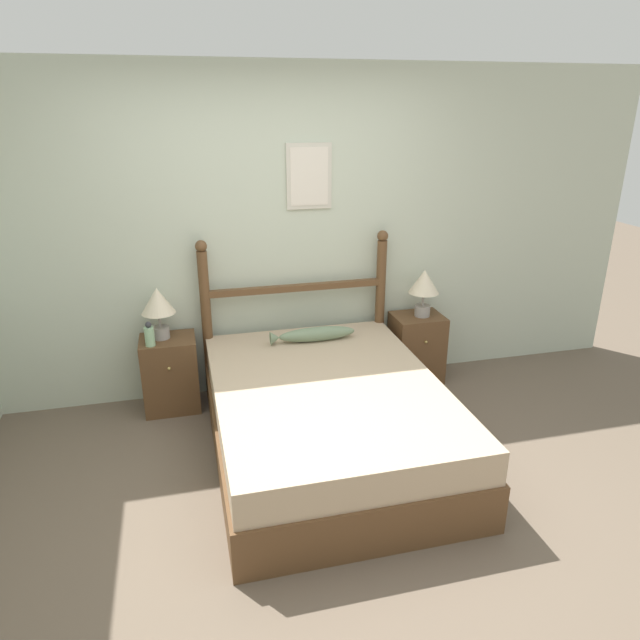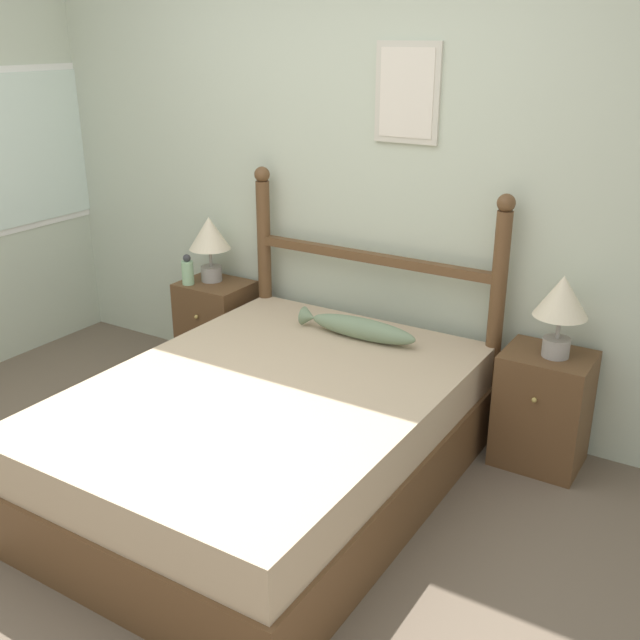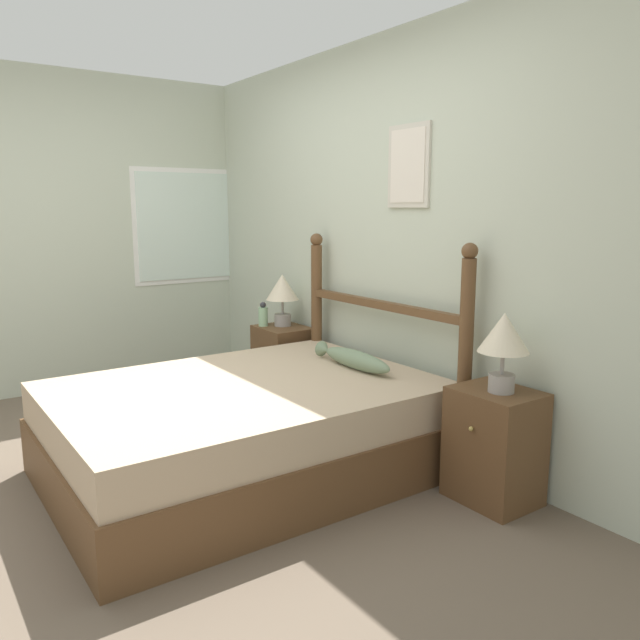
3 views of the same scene
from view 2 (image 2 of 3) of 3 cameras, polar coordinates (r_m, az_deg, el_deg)
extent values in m
plane|color=brown|center=(3.40, -13.22, -15.93)|extent=(16.00, 16.00, 0.00)
cube|color=beige|center=(4.17, 2.34, 10.87)|extent=(6.40, 0.06, 2.55)
cube|color=beige|center=(3.92, 6.68, 16.80)|extent=(0.35, 0.02, 0.49)
cube|color=silver|center=(3.91, 6.60, 16.79)|extent=(0.29, 0.01, 0.43)
cube|color=white|center=(5.22, -21.18, 12.08)|extent=(0.01, 0.97, 1.01)
cube|color=silver|center=(5.21, -21.12, 12.07)|extent=(0.01, 0.89, 0.93)
cube|color=brown|center=(3.57, -4.00, -10.32)|extent=(1.51, 2.05, 0.31)
cube|color=tan|center=(3.45, -4.11, -6.59)|extent=(1.47, 2.01, 0.21)
cylinder|color=brown|center=(4.50, -4.21, 2.84)|extent=(0.08, 0.08, 1.22)
sphere|color=brown|center=(4.34, -4.44, 11.00)|extent=(0.09, 0.09, 0.09)
cylinder|color=brown|center=(3.88, 13.17, -0.73)|extent=(0.08, 0.08, 1.22)
sphere|color=brown|center=(3.69, 14.01, 8.64)|extent=(0.09, 0.09, 0.09)
cube|color=brown|center=(4.05, 3.93, 4.77)|extent=(1.43, 0.06, 0.05)
cube|color=brown|center=(4.71, -7.87, -0.55)|extent=(0.41, 0.34, 0.59)
sphere|color=tan|center=(4.53, -9.41, 0.24)|extent=(0.02, 0.02, 0.02)
cube|color=brown|center=(3.84, 16.61, -6.51)|extent=(0.41, 0.34, 0.59)
sphere|color=tan|center=(3.62, 16.00, -5.88)|extent=(0.02, 0.02, 0.02)
cylinder|color=gray|center=(4.64, -8.27, 3.53)|extent=(0.13, 0.13, 0.09)
cylinder|color=gray|center=(4.61, -8.33, 4.73)|extent=(0.02, 0.02, 0.11)
cone|color=beige|center=(4.57, -8.44, 6.58)|extent=(0.25, 0.25, 0.20)
cylinder|color=gray|center=(3.69, 17.53, -1.99)|extent=(0.13, 0.13, 0.09)
cylinder|color=gray|center=(3.65, 17.71, -0.52)|extent=(0.02, 0.02, 0.11)
cone|color=beige|center=(3.60, 17.98, 1.75)|extent=(0.25, 0.25, 0.20)
cylinder|color=#99C699|center=(4.59, -10.05, 3.57)|extent=(0.07, 0.07, 0.14)
sphere|color=#333338|center=(4.56, -10.12, 4.67)|extent=(0.05, 0.05, 0.05)
ellipsoid|color=gray|center=(3.87, 3.27, -0.67)|extent=(0.60, 0.11, 0.11)
cone|color=gray|center=(4.03, -0.85, 0.25)|extent=(0.07, 0.10, 0.10)
camera|label=1|loc=(2.81, -77.32, 10.02)|focal=32.00mm
camera|label=3|loc=(1.55, 77.34, -16.58)|focal=35.00mm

